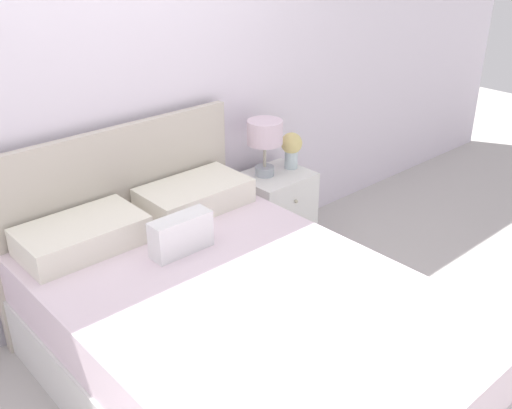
{
  "coord_description": "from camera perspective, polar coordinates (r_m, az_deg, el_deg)",
  "views": [
    {
      "loc": [
        -1.44,
        -2.76,
        2.1
      ],
      "look_at": [
        0.51,
        -0.59,
        0.66
      ],
      "focal_mm": 42.0,
      "sensor_mm": 36.0,
      "label": 1
    }
  ],
  "objects": [
    {
      "name": "ground_plane",
      "position": [
        3.75,
        -12.04,
        -8.49
      ],
      "size": [
        12.0,
        12.0,
        0.0
      ],
      "primitive_type": "plane",
      "color": "#BCB7B2"
    },
    {
      "name": "flower_vase",
      "position": [
        3.92,
        3.42,
        5.47
      ],
      "size": [
        0.14,
        0.14,
        0.24
      ],
      "color": "silver",
      "rests_on": "nightstand"
    },
    {
      "name": "bed",
      "position": [
        2.89,
        -2.22,
        -11.98
      ],
      "size": [
        1.48,
        2.13,
        1.07
      ],
      "color": "white",
      "rests_on": "ground_plane"
    },
    {
      "name": "table_lamp",
      "position": [
        3.76,
        0.85,
        6.5
      ],
      "size": [
        0.22,
        0.22,
        0.36
      ],
      "color": "#A8B2BC",
      "rests_on": "nightstand"
    },
    {
      "name": "nightstand",
      "position": [
        3.99,
        1.82,
        -0.88
      ],
      "size": [
        0.45,
        0.39,
        0.57
      ],
      "color": "white",
      "rests_on": "ground_plane"
    },
    {
      "name": "wall_back",
      "position": [
        3.27,
        -14.82,
        11.21
      ],
      "size": [
        8.0,
        0.06,
        2.6
      ],
      "color": "white",
      "rests_on": "ground_plane"
    }
  ]
}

